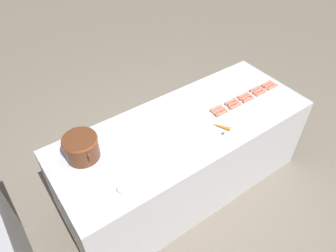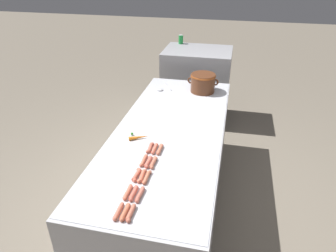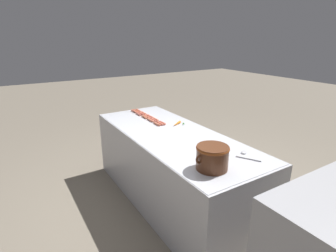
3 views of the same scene
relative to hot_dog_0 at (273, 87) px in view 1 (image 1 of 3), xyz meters
name	(u,v)px [view 1 (image 1 of 3)]	position (x,y,z in m)	size (l,w,h in m)	color
ground_plane	(182,183)	(0.08, 1.04, -0.86)	(20.00, 20.00, 0.00)	#756B5B
griddle_counter	(184,157)	(0.08, 1.04, -0.44)	(0.92, 2.36, 0.84)	#BCBCC1
hot_dog_0	(273,87)	(0.00, 0.00, 0.00)	(0.03, 0.14, 0.03)	#CE6C54
hot_dog_1	(261,93)	(0.00, 0.17, 0.00)	(0.03, 0.14, 0.03)	#D86E52
hot_dog_2	(248,99)	(0.00, 0.34, 0.00)	(0.04, 0.14, 0.03)	#D66A52
hot_dog_3	(235,106)	(0.00, 0.51, 0.00)	(0.03, 0.14, 0.03)	#D87054
hot_dog_4	(222,113)	(0.00, 0.68, 0.00)	(0.04, 0.14, 0.03)	#C96954
hot_dog_5	(269,85)	(0.04, 0.00, 0.00)	(0.03, 0.14, 0.03)	#D06D4C
hot_dog_6	(258,91)	(0.04, 0.17, 0.00)	(0.03, 0.14, 0.03)	#D16551
hot_dog_7	(245,97)	(0.04, 0.34, 0.00)	(0.04, 0.14, 0.03)	#D56D52
hot_dog_8	(233,104)	(0.04, 0.50, 0.00)	(0.04, 0.14, 0.03)	#C96754
hot_dog_9	(219,111)	(0.04, 0.68, 0.00)	(0.03, 0.14, 0.03)	#CF6951
hot_dog_10	(267,84)	(0.07, 0.00, 0.00)	(0.03, 0.14, 0.03)	#CC6B53
hot_dog_11	(255,89)	(0.08, 0.16, 0.00)	(0.03, 0.14, 0.03)	#CA6854
hot_dog_12	(243,95)	(0.07, 0.33, 0.00)	(0.03, 0.14, 0.03)	#C96F50
hot_dog_13	(230,102)	(0.07, 0.50, 0.00)	(0.03, 0.14, 0.03)	#CA6E54
hot_dog_14	(216,108)	(0.07, 0.68, 0.00)	(0.03, 0.14, 0.03)	#CC6E52
bean_pot	(81,146)	(0.25, 1.91, 0.10)	(0.34, 0.27, 0.20)	#562D19
serving_spoon	(115,191)	(-0.18, 1.87, -0.01)	(0.17, 0.25, 0.02)	#B7B7BC
carrot	(221,127)	(-0.13, 0.81, 0.00)	(0.17, 0.11, 0.03)	orange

